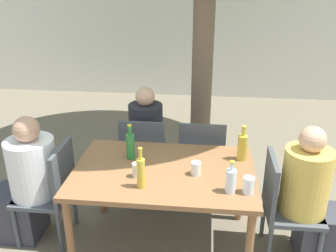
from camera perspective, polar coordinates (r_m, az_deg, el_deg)
name	(u,v)px	position (r m, az deg, el deg)	size (l,w,h in m)	color
ground_plane	(164,243)	(3.42, -0.58, -17.44)	(30.00, 30.00, 0.00)	#706651
cafe_building_wall	(192,18)	(6.81, 3.70, 16.05)	(10.00, 0.08, 2.80)	white
dining_table_front	(164,178)	(3.03, -0.63, -7.89)	(1.44, 0.97, 0.74)	brown
patio_chair_0	(52,188)	(3.35, -17.20, -9.04)	(0.44, 0.44, 0.89)	#474C51
patio_chair_1	(283,202)	(3.17, 17.09, -11.06)	(0.44, 0.44, 0.89)	#474C51
patio_chair_2	(144,154)	(3.77, -3.67, -4.21)	(0.44, 0.44, 0.89)	#474C51
patio_chair_3	(202,156)	(3.72, 5.14, -4.64)	(0.44, 0.44, 0.89)	#474C51
person_seated_0	(26,185)	(3.44, -20.81, -8.35)	(0.60, 0.40, 1.14)	#383842
person_seated_1	(313,202)	(3.21, 21.27, -10.72)	(0.58, 0.37, 1.16)	#383842
person_seated_2	(148,142)	(3.97, -3.11, -2.51)	(0.34, 0.57, 1.15)	#383842
oil_cruet_0	(242,147)	(3.15, 11.26, -3.12)	(0.08, 0.08, 0.31)	gold
green_bottle_1	(130,145)	(3.13, -5.76, -2.97)	(0.07, 0.07, 0.31)	#287A38
water_bottle_2	(231,180)	(2.71, 9.55, -8.15)	(0.07, 0.07, 0.25)	silver
oil_cruet_3	(141,172)	(2.72, -4.15, -7.02)	(0.06, 0.06, 0.32)	gold
drinking_glass_0	(136,170)	(2.88, -4.86, -6.71)	(0.06, 0.06, 0.11)	silver
drinking_glass_1	(196,168)	(2.91, 4.29, -6.46)	(0.08, 0.08, 0.11)	silver
drinking_glass_2	(249,185)	(2.74, 12.18, -8.82)	(0.08, 0.08, 0.12)	white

